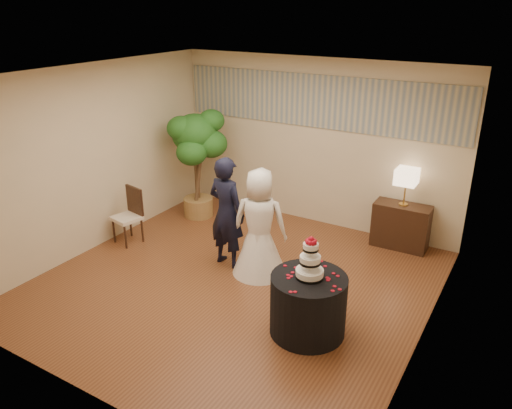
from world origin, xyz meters
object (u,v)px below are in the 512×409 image
Objects in this scene: wedding_cake at (310,257)px; table_lamp at (405,187)px; console at (401,226)px; ficus_tree at (196,164)px; bride at (259,223)px; cake_table at (308,305)px; side_chair at (127,216)px; groom at (227,212)px.

table_lamp is at bearing 83.62° from wedding_cake.
ficus_tree is at bearing -171.04° from console.
cake_table is at bearing 123.81° from bride.
wedding_cake is 0.57× the size of side_chair.
groom is at bearing -138.90° from console.
bride is 2.36m from table_lamp.
wedding_cake reaches higher than cake_table.
groom is 1.98m from cake_table.
ficus_tree reaches higher than console.
ficus_tree is (-1.98, 1.20, 0.20)m from bride.
table_lamp is at bearing 83.62° from cake_table.
groom reaches higher than side_chair.
cake_table is at bearing 0.44° from side_chair.
console is at bearing 83.62° from cake_table.
bride is at bearing 17.33° from side_chair.
groom is 2.77m from console.
wedding_cake is at bearing -97.68° from console.
ficus_tree reaches higher than groom.
ficus_tree is at bearing 146.31° from wedding_cake.
groom is at bearing 152.51° from wedding_cake.
wedding_cake is at bearing 159.34° from groom.
bride reaches higher than cake_table.
groom is at bearing -16.53° from bride.
bride is 2.67× the size of table_lamp.
table_lamp reaches higher than side_chair.
bride is 1.76× the size of cake_table.
table_lamp is at bearing 10.26° from ficus_tree.
ficus_tree is 2.18× the size of side_chair.
console is (1.49, 1.82, -0.42)m from bride.
console is at bearing 39.92° from side_chair.
groom is 0.84× the size of ficus_tree.
wedding_cake is at bearing 0.00° from cake_table.
cake_table is 1.03× the size of console.
console is 3.58m from ficus_tree.
console is at bearing -147.86° from bride.
groom is 3.23× the size of wedding_cake.
bride is (0.53, 0.02, -0.05)m from groom.
ficus_tree reaches higher than table_lamp.
side_chair reaches higher than console.
wedding_cake is 2.82m from console.
bride is at bearing 142.43° from cake_table.
table_lamp is (1.49, 1.82, 0.23)m from bride.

